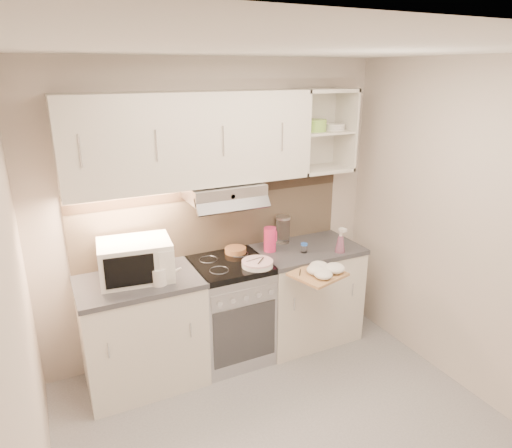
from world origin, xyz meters
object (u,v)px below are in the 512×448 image
glass_jar (283,229)px  cutting_board (318,274)px  microwave (135,260)px  plate_stack (257,263)px  spray_bottle (340,242)px  pink_pitcher (270,239)px  watering_can (160,275)px  electric_range (230,310)px

glass_jar → cutting_board: bearing=-95.1°
microwave → plate_stack: 0.95m
spray_bottle → plate_stack: bearing=170.6°
spray_bottle → cutting_board: bearing=-153.8°
plate_stack → spray_bottle: spray_bottle is taller
plate_stack → cutting_board: (0.39, -0.29, -0.05)m
pink_pitcher → glass_jar: (0.20, 0.13, 0.02)m
watering_can → cutting_board: size_ratio=0.61×
plate_stack → watering_can: bearing=178.1°
electric_range → pink_pitcher: size_ratio=4.22×
electric_range → plate_stack: size_ratio=3.55×
electric_range → plate_stack: plate_stack is taller
cutting_board → watering_can: bearing=149.3°
glass_jar → plate_stack: bearing=-139.6°
electric_range → spray_bottle: spray_bottle is taller
glass_jar → spray_bottle: bearing=-51.6°
watering_can → pink_pitcher: pink_pitcher is taller
cutting_board → electric_range: bearing=124.0°
watering_can → glass_jar: glass_jar is taller
plate_stack → pink_pitcher: bearing=45.5°
plate_stack → cutting_board: plate_stack is taller
microwave → cutting_board: bearing=-14.2°
plate_stack → spray_bottle: bearing=-2.9°
watering_can → spray_bottle: (1.57, -0.07, 0.02)m
electric_range → watering_can: bearing=-166.0°
microwave → watering_can: bearing=-47.0°
pink_pitcher → watering_can: bearing=-156.6°
pink_pitcher → glass_jar: size_ratio=0.86×
glass_jar → cutting_board: 0.69m
watering_can → plate_stack: bearing=14.0°
electric_range → microwave: microwave is taller
spray_bottle → cutting_board: 0.48m
spray_bottle → cutting_board: size_ratio=0.63×
electric_range → spray_bottle: size_ratio=3.81×
electric_range → watering_can: (-0.62, -0.15, 0.52)m
pink_pitcher → spray_bottle: size_ratio=0.90×
microwave → spray_bottle: microwave is taller
watering_can → spray_bottle: spray_bottle is taller
electric_range → spray_bottle: (0.95, -0.22, 0.54)m
pink_pitcher → spray_bottle: bearing=-17.0°
pink_pitcher → spray_bottle: (0.54, -0.29, -0.01)m
glass_jar → watering_can: bearing=-164.0°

